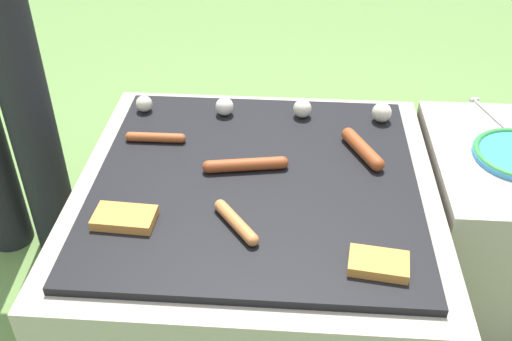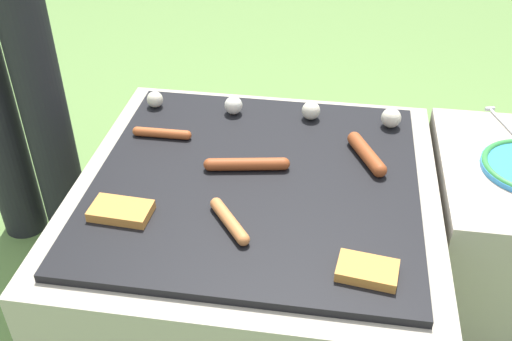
{
  "view_description": "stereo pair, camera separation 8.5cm",
  "coord_description": "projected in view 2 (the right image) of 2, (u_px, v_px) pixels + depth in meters",
  "views": [
    {
      "loc": [
        0.07,
        -1.04,
        1.19
      ],
      "look_at": [
        0.0,
        0.0,
        0.43
      ],
      "focal_mm": 42.0,
      "sensor_mm": 36.0,
      "label": 1
    },
    {
      "loc": [
        0.16,
        -1.03,
        1.19
      ],
      "look_at": [
        0.0,
        0.0,
        0.43
      ],
      "focal_mm": 42.0,
      "sensor_mm": 36.0,
      "label": 2
    }
  ],
  "objects": [
    {
      "name": "fork_utensil",
      "position": [
        504.0,
        123.0,
        1.47
      ],
      "size": [
        0.07,
        0.17,
        0.01
      ],
      "color": "silver",
      "rests_on": "side_ledge"
    },
    {
      "name": "sausage_mid_right",
      "position": [
        162.0,
        133.0,
        1.42
      ],
      "size": [
        0.14,
        0.02,
        0.02
      ],
      "color": "#A34C23",
      "rests_on": "grill"
    },
    {
      "name": "side_ledge",
      "position": [
        505.0,
        236.0,
        1.45
      ],
      "size": [
        0.38,
        0.48,
        0.41
      ],
      "color": "#A89E8C",
      "rests_on": "ground_plane"
    },
    {
      "name": "sausage_back_right",
      "position": [
        229.0,
        221.0,
        1.16
      ],
      "size": [
        0.1,
        0.12,
        0.02
      ],
      "color": "#C6753D",
      "rests_on": "grill"
    },
    {
      "name": "sausage_front_center",
      "position": [
        247.0,
        164.0,
        1.31
      ],
      "size": [
        0.19,
        0.06,
        0.03
      ],
      "color": "#93421E",
      "rests_on": "grill"
    },
    {
      "name": "mushroom_row",
      "position": [
        284.0,
        109.0,
        1.49
      ],
      "size": [
        0.64,
        0.05,
        0.05
      ],
      "color": "beige",
      "rests_on": "grill"
    },
    {
      "name": "grill",
      "position": [
        256.0,
        248.0,
        1.42
      ],
      "size": [
        0.79,
        0.79,
        0.41
      ],
      "color": "#A89E8C",
      "rests_on": "ground_plane"
    },
    {
      "name": "ground_plane",
      "position": [
        256.0,
        306.0,
        1.54
      ],
      "size": [
        14.0,
        14.0,
        0.0
      ],
      "primitive_type": "plane",
      "color": "#608442"
    },
    {
      "name": "bread_slice_right",
      "position": [
        367.0,
        270.0,
        1.06
      ],
      "size": [
        0.11,
        0.08,
        0.02
      ],
      "color": "#D18438",
      "rests_on": "grill"
    },
    {
      "name": "bread_slice_center",
      "position": [
        121.0,
        211.0,
        1.19
      ],
      "size": [
        0.12,
        0.08,
        0.02
      ],
      "color": "#D18438",
      "rests_on": "grill"
    },
    {
      "name": "sausage_mid_left",
      "position": [
        366.0,
        154.0,
        1.34
      ],
      "size": [
        0.09,
        0.15,
        0.03
      ],
      "color": "#93421E",
      "rests_on": "grill"
    }
  ]
}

